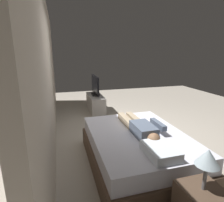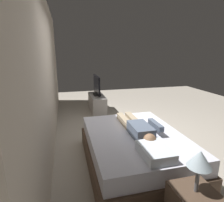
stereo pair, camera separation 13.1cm
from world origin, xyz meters
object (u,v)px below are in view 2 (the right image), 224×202
bed (134,149)px  person (138,128)px  lamp (200,160)px  pillow (155,152)px  remote (157,126)px  tv_stand (97,103)px  tv (97,86)px

bed → person: (0.03, -0.06, 0.36)m
person → lamp: lamp is taller
pillow → remote: size_ratio=3.20×
tv_stand → lamp: 4.29m
pillow → lamp: (-0.62, -0.11, 0.25)m
tv_stand → remote: bearing=-168.5°
remote → tv_stand: size_ratio=0.14×
pillow → remote: bearing=-28.5°
bed → tv_stand: 2.94m
pillow → tv: tv is taller
remote → tv: 2.83m
tv_stand → pillow: bearing=-178.4°
bed → tv_stand: bed is taller
remote → tv_stand: 2.83m
tv → tv_stand: bearing=180.0°
remote → tv_stand: remote is taller
tv_stand → tv: tv is taller
pillow → tv_stand: size_ratio=0.44×
person → pillow: bearing=175.2°
person → remote: (0.15, -0.40, -0.07)m
remote → lamp: (-1.48, 0.35, 0.30)m
bed → person: 0.36m
bed → tv: size_ratio=2.26×
person → lamp: (-1.33, -0.05, 0.23)m
tv_stand → tv: size_ratio=1.25×
bed → person: size_ratio=1.58×
bed → remote: (0.18, -0.46, 0.29)m
person → remote: bearing=-69.5°
pillow → lamp: size_ratio=1.14×
bed → remote: bearing=-68.8°
bed → lamp: 1.43m
tv → person: bearing=-176.9°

